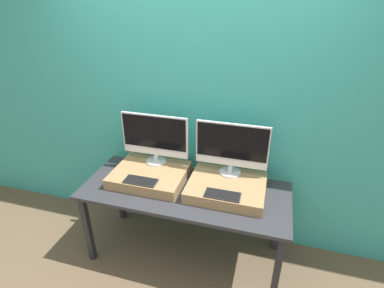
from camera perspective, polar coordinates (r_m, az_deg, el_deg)
The scene contains 9 objects.
ground_plane at distance 2.83m, azimuth -3.58°, elevation -25.02°, with size 12.00×12.00×0.00m, color brown.
wall_back at distance 2.66m, azimuth 1.23°, elevation 6.54°, with size 8.00×0.04×2.60m.
workbench at distance 2.61m, azimuth -1.37°, elevation -9.97°, with size 1.75×0.71×0.74m.
wooden_riser_left at distance 2.69m, azimuth -8.01°, elevation -5.80°, with size 0.63×0.52×0.09m.
monitor_left at distance 2.67m, azimuth -7.12°, elevation 1.29°, with size 0.61×0.18×0.46m.
keyboard_left at distance 2.52m, azimuth -9.77°, elevation -6.95°, with size 0.28×0.12×0.01m.
wooden_riser_right at distance 2.52m, azimuth 6.60°, elevation -8.16°, with size 0.63×0.52×0.09m.
monitor_right at distance 2.50m, azimuth 7.57°, elevation -0.59°, with size 0.61×0.18×0.46m.
keyboard_right at distance 2.34m, azimuth 5.85°, elevation -9.62°, with size 0.28×0.12×0.01m.
Camera 1 is at (0.63, -1.63, 2.23)m, focal length 28.00 mm.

